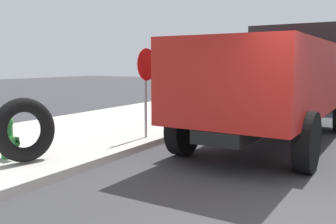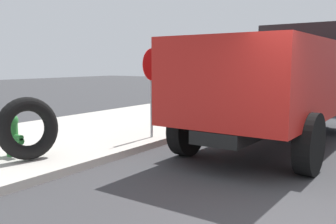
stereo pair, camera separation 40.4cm
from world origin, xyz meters
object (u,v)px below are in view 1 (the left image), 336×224
loose_tire (25,130)px  dump_truck_red (277,76)px  fire_hydrant (7,136)px  stop_sign (146,76)px

loose_tire → dump_truck_red: (4.94, -3.22, 0.87)m
fire_hydrant → loose_tire: size_ratio=0.70×
fire_hydrant → stop_sign: size_ratio=0.38×
loose_tire → stop_sign: (3.01, -0.63, 0.89)m
fire_hydrant → dump_truck_red: 6.27m
loose_tire → dump_truck_red: dump_truck_red is taller
stop_sign → dump_truck_red: bearing=-53.3°
stop_sign → dump_truck_red: 3.23m
loose_tire → stop_sign: bearing=-11.7°
dump_truck_red → stop_sign: bearing=126.7°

